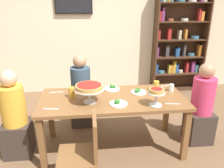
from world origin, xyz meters
The scene contains 21 objects.
ground_plane centered at (0.00, 0.00, 0.00)m, with size 12.00×12.00×0.00m, color brown.
rear_partition centered at (0.00, 2.20, 1.40)m, with size 8.00×0.12×2.80m, color beige.
dining_table centered at (0.00, 0.00, 0.65)m, with size 1.84×0.83×0.74m.
bookshelf centered at (1.64, 2.01, 1.11)m, with size 1.10×0.30×2.21m.
television centered at (-0.53, 2.11, 1.84)m, with size 0.73×0.05×0.41m.
diner_head_west centered at (-1.23, 0.00, 0.49)m, with size 0.34×0.34×1.15m.
diner_far_left centered at (-0.42, 0.69, 0.49)m, with size 0.34×0.34×1.15m.
diner_head_east centered at (1.23, 0.03, 0.49)m, with size 0.34×0.34×1.15m.
chair_near_left centered at (-0.37, -0.71, 0.49)m, with size 0.40×0.40×0.87m.
deep_dish_pizza_stand centered at (-0.29, -0.10, 0.93)m, with size 0.36×0.36×0.23m.
personal_pizza_stand centered at (0.48, -0.27, 0.90)m, with size 0.20×0.20×0.21m.
salad_plate_near_diner centered at (0.36, 0.12, 0.76)m, with size 0.21×0.21×0.07m.
salad_plate_far_diner centered at (0.04, -0.20, 0.76)m, with size 0.22×0.22×0.07m.
salad_plate_spare centered at (0.02, 0.29, 0.76)m, with size 0.22×0.22×0.07m.
beer_glass_amber_tall centered at (0.61, 0.16, 0.81)m, with size 0.07×0.07×0.14m, color gold.
beer_glass_amber_short centered at (-0.52, 0.06, 0.81)m, with size 0.08×0.08×0.14m, color gold.
water_glass_clear_near centered at (0.82, 0.14, 0.79)m, with size 0.07×0.07×0.10m, color white.
cutlery_fork_near centered at (-0.74, 0.26, 0.74)m, with size 0.18×0.02×0.01m, color silver.
cutlery_knife_near centered at (0.78, 0.32, 0.74)m, with size 0.18×0.02×0.01m, color silver.
cutlery_fork_far centered at (0.69, -0.26, 0.74)m, with size 0.18×0.02×0.01m, color silver.
cutlery_knife_far centered at (-0.74, -0.24, 0.74)m, with size 0.18×0.02×0.01m, color silver.
Camera 1 is at (-0.30, -2.62, 1.93)m, focal length 36.44 mm.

